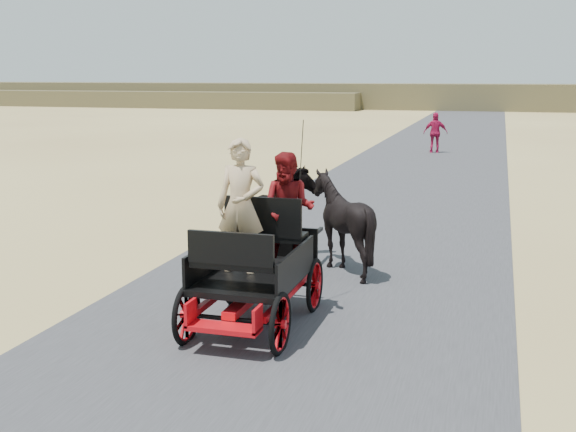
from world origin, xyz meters
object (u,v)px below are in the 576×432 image
(horse_left, at_px, (280,219))
(horse_right, at_px, (342,223))
(pedestrian, at_px, (435,133))
(carriage, at_px, (255,299))

(horse_left, distance_m, horse_right, 1.10)
(horse_left, relative_size, pedestrian, 1.16)
(horse_left, distance_m, pedestrian, 19.69)
(horse_left, bearing_deg, carriage, 100.39)
(carriage, height_order, horse_right, horse_right)
(carriage, distance_m, horse_right, 3.09)
(horse_left, height_order, pedestrian, pedestrian)
(horse_right, relative_size, pedestrian, 0.98)
(horse_left, relative_size, horse_right, 1.18)
(horse_left, bearing_deg, horse_right, -180.00)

